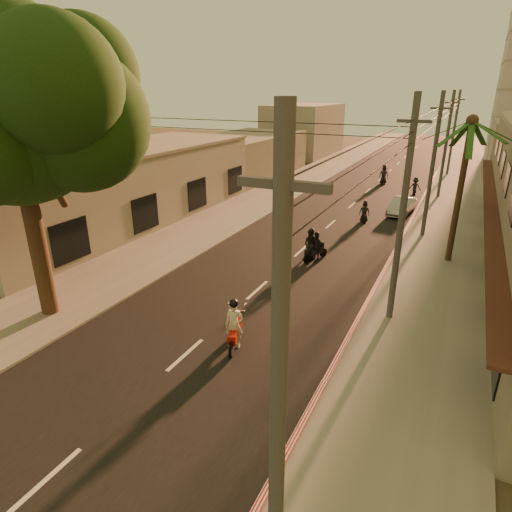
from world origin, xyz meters
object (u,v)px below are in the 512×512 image
object	(u,v)px
parked_car	(402,206)
scooter_far_a	(364,212)
palm_tree	(471,130)
scooter_far_c	(384,175)
scooter_mid_b	(316,247)
scooter_far_b	(415,187)
scooter_mid_a	(311,246)
scooter_red	(234,326)
broadleaf_tree	(21,107)

from	to	relation	value
parked_car	scooter_far_a	bearing A→B (deg)	-116.24
palm_tree	scooter_far_c	distance (m)	22.04
scooter_mid_b	scooter_far_c	xyz separation A→B (m)	(-0.58, 22.80, 0.11)
scooter_far_a	scooter_far_b	distance (m)	10.42
scooter_mid_a	scooter_red	bearing A→B (deg)	-84.96
scooter_red	parked_car	distance (m)	21.84
scooter_mid_a	scooter_far_b	bearing A→B (deg)	82.95
scooter_far_c	scooter_red	bearing A→B (deg)	-95.41
broadleaf_tree	scooter_far_a	xyz separation A→B (m)	(8.60, 19.44, -7.74)
scooter_far_a	scooter_red	bearing A→B (deg)	-101.40
broadleaf_tree	parked_car	distance (m)	26.39
scooter_mid_a	scooter_far_b	xyz separation A→B (m)	(3.24, 18.84, -0.05)
scooter_mid_b	parked_car	size ratio (longest dim) A/B	0.42
scooter_mid_a	scooter_far_c	distance (m)	22.88
parked_car	scooter_far_c	size ratio (longest dim) A/B	2.04
broadleaf_tree	scooter_red	world-z (taller)	broadleaf_tree
broadleaf_tree	scooter_red	bearing A→B (deg)	8.22
broadleaf_tree	scooter_mid_a	bearing A→B (deg)	54.94
palm_tree	scooter_red	xyz separation A→B (m)	(-6.65, -12.70, -6.26)
palm_tree	scooter_far_a	size ratio (longest dim) A/B	5.00
scooter_far_c	scooter_far_b	bearing A→B (deg)	-55.49
scooter_far_c	parked_car	bearing A→B (deg)	-79.12
scooter_mid_a	parked_car	world-z (taller)	scooter_mid_a
scooter_red	scooter_far_c	world-z (taller)	scooter_red
broadleaf_tree	scooter_far_a	bearing A→B (deg)	66.13
broadleaf_tree	scooter_red	size ratio (longest dim) A/B	6.05
scooter_far_c	broadleaf_tree	bearing A→B (deg)	-108.80
broadleaf_tree	scooter_far_b	distance (m)	32.46
palm_tree	parked_car	distance (m)	11.74
broadleaf_tree	scooter_far_a	distance (m)	22.62
palm_tree	scooter_mid_a	size ratio (longest dim) A/B	4.30
scooter_red	parked_car	size ratio (longest dim) A/B	0.50
broadleaf_tree	scooter_mid_b	size ratio (longest dim) A/B	7.19
scooter_mid_a	parked_car	xyz separation A→B (m)	(3.13, 12.03, -0.20)
scooter_far_b	scooter_red	bearing A→B (deg)	-103.73
scooter_red	scooter_far_b	bearing A→B (deg)	65.49
palm_tree	scooter_far_b	distance (m)	17.42
scooter_far_c	scooter_mid_b	bearing A→B (deg)	-95.15
scooter_mid_a	scooter_mid_b	size ratio (longest dim) A/B	1.13
scooter_far_a	parked_car	world-z (taller)	scooter_far_a
scooter_far_b	parked_car	world-z (taller)	scooter_far_b
broadleaf_tree	palm_tree	size ratio (longest dim) A/B	1.48
scooter_red	scooter_far_c	bearing A→B (deg)	72.41
scooter_far_b	parked_car	size ratio (longest dim) A/B	0.43
scooter_red	scooter_far_b	world-z (taller)	scooter_red
parked_car	palm_tree	bearing A→B (deg)	-60.82
palm_tree	scooter_mid_a	bearing A→B (deg)	-156.45
scooter_mid_b	scooter_far_c	bearing A→B (deg)	113.61
scooter_far_a	scooter_far_c	world-z (taller)	scooter_far_c
scooter_red	scooter_mid_b	bearing A→B (deg)	71.81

